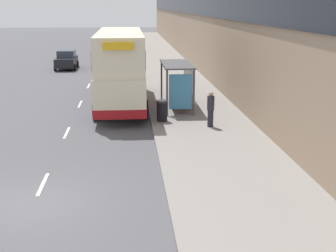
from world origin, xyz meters
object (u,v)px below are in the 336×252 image
at_px(car_1, 66,60).
at_px(pedestrian_at_shelter, 211,109).
at_px(bus_shelter, 180,78).
at_px(litter_bin, 162,111).
at_px(car_2, 127,44).
at_px(double_decker_bus_near, 120,67).
at_px(pedestrian_1, 188,87).
at_px(car_0, 117,67).

relative_size(car_1, pedestrian_at_shelter, 2.38).
distance_m(bus_shelter, litter_bin, 3.27).
distance_m(car_2, pedestrian_at_shelter, 38.53).
xyz_separation_m(double_decker_bus_near, pedestrian_1, (4.05, 0.60, -1.31)).
height_order(pedestrian_at_shelter, pedestrian_1, pedestrian_at_shelter).
bearing_deg(bus_shelter, car_1, 114.84).
bearing_deg(car_1, double_decker_bus_near, 107.34).
distance_m(bus_shelter, car_1, 20.25).
bearing_deg(pedestrian_1, bus_shelter, -108.05).
bearing_deg(pedestrian_1, litter_bin, -111.20).
xyz_separation_m(car_0, pedestrian_at_shelter, (4.76, -16.50, 0.12)).
xyz_separation_m(car_0, pedestrian_1, (4.52, -10.12, 0.09)).
relative_size(car_0, pedestrian_at_shelter, 2.39).
bearing_deg(litter_bin, bus_shelter, 66.29).
relative_size(pedestrian_at_shelter, pedestrian_1, 1.04).
bearing_deg(bus_shelter, double_decker_bus_near, 152.72).
bearing_deg(double_decker_bus_near, car_0, 92.50).
xyz_separation_m(bus_shelter, car_2, (-2.87, 34.26, -0.97)).
height_order(double_decker_bus_near, pedestrian_at_shelter, double_decker_bus_near).
relative_size(car_0, pedestrian_1, 2.49).
xyz_separation_m(bus_shelter, pedestrian_1, (0.75, 2.30, -0.90)).
distance_m(bus_shelter, car_2, 34.39).
bearing_deg(pedestrian_1, pedestrian_at_shelter, -87.85).
bearing_deg(pedestrian_at_shelter, double_decker_bus_near, 126.57).
distance_m(double_decker_bus_near, car_1, 17.51).
height_order(bus_shelter, car_2, bus_shelter).
height_order(car_0, car_1, car_0).
height_order(bus_shelter, car_0, bus_shelter).
distance_m(car_0, pedestrian_1, 11.08).
bearing_deg(car_0, pedestrian_at_shelter, -73.92).
bearing_deg(pedestrian_1, double_decker_bus_near, -171.52).
relative_size(bus_shelter, car_2, 1.01).
distance_m(car_2, litter_bin, 37.07).
bearing_deg(car_2, pedestrian_1, -83.54).
distance_m(car_1, litter_bin, 22.36).
xyz_separation_m(bus_shelter, car_1, (-8.50, 18.35, -1.03)).
height_order(car_2, pedestrian_1, car_2).
height_order(car_1, pedestrian_1, pedestrian_1).
distance_m(car_2, pedestrian_1, 32.15).
relative_size(car_0, car_2, 0.98).
distance_m(bus_shelter, double_decker_bus_near, 3.73).
bearing_deg(pedestrian_at_shelter, bus_shelter, 103.65).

